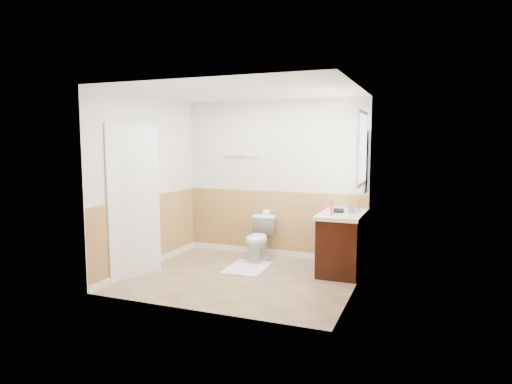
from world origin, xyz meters
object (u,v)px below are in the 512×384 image
at_px(vanity_cabinet, 343,243).
at_px(soap_dispenser, 352,207).
at_px(lotion_bottle, 332,207).
at_px(toilet, 259,239).
at_px(bath_mat, 247,268).

xyz_separation_m(vanity_cabinet, soap_dispenser, (0.12, -0.07, 0.54)).
bearing_deg(soap_dispenser, lotion_bottle, -129.20).
height_order(vanity_cabinet, lotion_bottle, lotion_bottle).
distance_m(toilet, vanity_cabinet, 1.32).
bearing_deg(vanity_cabinet, bath_mat, -163.48).
bearing_deg(lotion_bottle, bath_mat, -177.71).
bearing_deg(soap_dispenser, vanity_cabinet, 149.05).
relative_size(bath_mat, vanity_cabinet, 0.73).
relative_size(toilet, lotion_bottle, 3.10).
bearing_deg(toilet, soap_dispenser, -8.71).
height_order(toilet, vanity_cabinet, vanity_cabinet).
xyz_separation_m(bath_mat, soap_dispenser, (1.44, 0.32, 0.93)).
xyz_separation_m(toilet, soap_dispenser, (1.44, -0.14, 0.60)).
bearing_deg(lotion_bottle, soap_dispenser, 50.80).
height_order(toilet, lotion_bottle, lotion_bottle).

